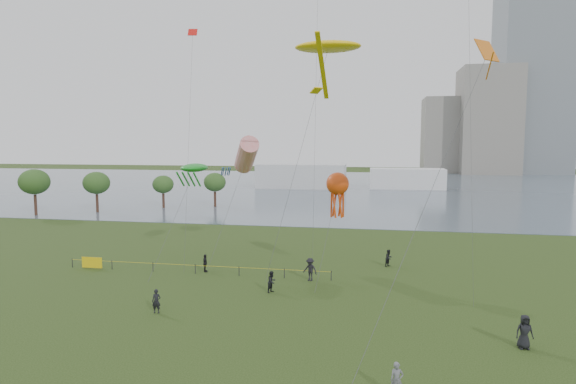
% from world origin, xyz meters
% --- Properties ---
extents(ground_plane, '(400.00, 400.00, 0.00)m').
position_xyz_m(ground_plane, '(0.00, 0.00, 0.00)').
color(ground_plane, '#1E310F').
extents(lake, '(400.00, 120.00, 0.08)m').
position_xyz_m(lake, '(0.00, 100.00, 0.02)').
color(lake, slate).
rests_on(lake, ground_plane).
extents(tower, '(24.00, 24.00, 120.00)m').
position_xyz_m(tower, '(62.00, 168.00, 60.00)').
color(tower, slate).
rests_on(tower, ground_plane).
extents(building_mid, '(20.00, 20.00, 38.00)m').
position_xyz_m(building_mid, '(46.00, 162.00, 19.00)').
color(building_mid, slate).
rests_on(building_mid, ground_plane).
extents(building_low, '(16.00, 18.00, 28.00)m').
position_xyz_m(building_low, '(32.00, 168.00, 14.00)').
color(building_low, slate).
rests_on(building_low, ground_plane).
extents(pavilion_left, '(22.00, 8.00, 6.00)m').
position_xyz_m(pavilion_left, '(-12.00, 95.00, 3.00)').
color(pavilion_left, silver).
rests_on(pavilion_left, ground_plane).
extents(pavilion_right, '(18.00, 7.00, 5.00)m').
position_xyz_m(pavilion_right, '(14.00, 98.00, 2.50)').
color(pavilion_right, white).
rests_on(pavilion_right, ground_plane).
extents(trees, '(29.01, 18.70, 7.31)m').
position_xyz_m(trees, '(-36.55, 49.31, 4.81)').
color(trees, '#382219').
rests_on(trees, ground_plane).
extents(fence, '(24.07, 0.07, 1.05)m').
position_xyz_m(fence, '(-15.44, 15.54, 0.55)').
color(fence, black).
rests_on(fence, ground_plane).
extents(kite_flyer, '(0.64, 0.46, 1.64)m').
position_xyz_m(kite_flyer, '(7.27, -2.42, 0.82)').
color(kite_flyer, slate).
rests_on(kite_flyer, ground_plane).
extents(spectator_a, '(0.92, 1.00, 1.66)m').
position_xyz_m(spectator_a, '(-1.55, 11.60, 0.83)').
color(spectator_a, black).
rests_on(spectator_a, ground_plane).
extents(spectator_b, '(1.43, 1.12, 1.94)m').
position_xyz_m(spectator_b, '(0.94, 15.20, 0.97)').
color(spectator_b, black).
rests_on(spectator_b, ground_plane).
extents(spectator_c, '(0.49, 0.97, 1.60)m').
position_xyz_m(spectator_c, '(-8.66, 16.25, 0.80)').
color(spectator_c, black).
rests_on(spectator_c, ground_plane).
extents(spectator_d, '(1.01, 0.71, 1.94)m').
position_xyz_m(spectator_d, '(14.56, 4.18, 0.97)').
color(spectator_d, black).
rests_on(spectator_d, ground_plane).
extents(spectator_f, '(0.64, 0.46, 1.64)m').
position_xyz_m(spectator_f, '(-8.32, 5.78, 0.82)').
color(spectator_f, black).
rests_on(spectator_f, ground_plane).
extents(spectator_g, '(0.96, 0.98, 1.59)m').
position_xyz_m(spectator_g, '(7.56, 21.11, 0.80)').
color(spectator_g, black).
rests_on(spectator_g, ground_plane).
extents(kite_stingray, '(7.48, 10.26, 20.13)m').
position_xyz_m(kite_stingray, '(1.95, 18.26, 19.63)').
color(kite_stingray, '#3F3F42').
extents(kite_windsock, '(4.30, 9.36, 12.22)m').
position_xyz_m(kite_windsock, '(-6.57, 22.89, 10.26)').
color(kite_windsock, '#3F3F42').
extents(kite_creature, '(2.33, 10.34, 9.50)m').
position_xyz_m(kite_creature, '(-11.16, 20.51, 9.05)').
color(kite_creature, '#3F3F42').
extents(kite_octopus, '(2.25, 6.21, 9.00)m').
position_xyz_m(kite_octopus, '(3.00, 17.26, 7.92)').
color(kite_octopus, '#3F3F42').
extents(kite_delta, '(8.42, 11.96, 17.45)m').
position_xyz_m(kite_delta, '(11.94, 5.37, 15.91)').
color(kite_delta, '#3F3F42').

